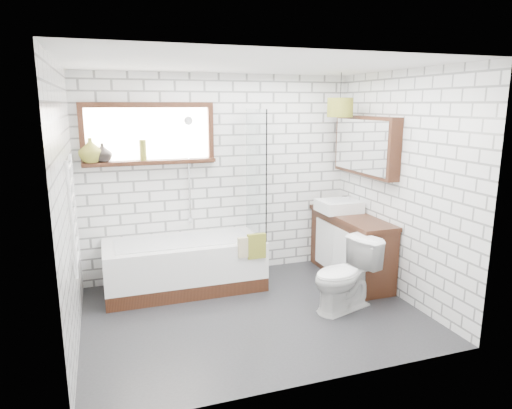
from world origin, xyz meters
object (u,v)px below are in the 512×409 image
object	(u,v)px
bathtub	(185,265)
vanity	(351,247)
toilet	(345,275)
pendant	(340,107)
basin	(339,206)

from	to	relation	value
bathtub	vanity	world-z (taller)	vanity
toilet	pendant	distance (m)	2.00
basin	toilet	xyz separation A→B (m)	(-0.47, -1.02, -0.50)
bathtub	toilet	world-z (taller)	toilet
toilet	basin	bearing A→B (deg)	138.21
vanity	pendant	size ratio (longest dim) A/B	4.59
vanity	bathtub	bearing A→B (deg)	171.24
bathtub	basin	world-z (taller)	basin
toilet	pendant	size ratio (longest dim) A/B	2.48
bathtub	toilet	bearing A→B (deg)	-36.33
bathtub	pendant	size ratio (longest dim) A/B	5.92
vanity	basin	size ratio (longest dim) A/B	2.83
basin	pendant	xyz separation A→B (m)	(-0.07, -0.07, 1.22)
vanity	pendant	xyz separation A→B (m)	(-0.13, 0.16, 1.70)
toilet	pendant	bearing A→B (deg)	140.38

